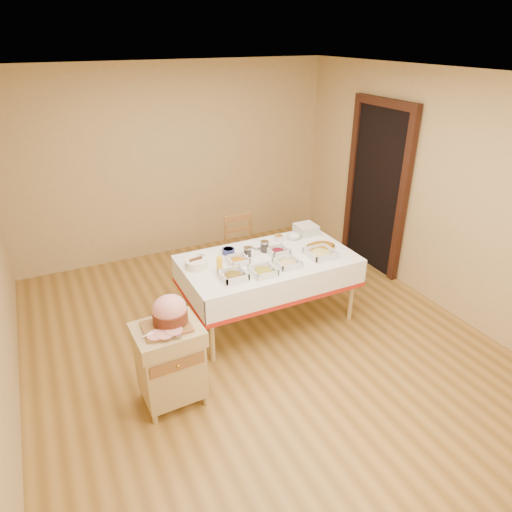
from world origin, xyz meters
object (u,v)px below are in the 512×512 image
at_px(ham_on_board, 169,313).
at_px(plate_stack, 306,229).
at_px(preserve_jar_left, 248,252).
at_px(mustard_bottle, 220,264).
at_px(butcher_cart, 170,360).
at_px(dining_chair, 243,250).
at_px(bread_basket, 196,264).
at_px(dining_table, 268,271).
at_px(preserve_jar_right, 265,247).
at_px(brass_platter, 320,247).

xyz_separation_m(ham_on_board, plate_stack, (1.98, 1.11, -0.06)).
bearing_deg(preserve_jar_left, mustard_bottle, -154.99).
bearing_deg(butcher_cart, mustard_bottle, 43.46).
height_order(butcher_cart, dining_chair, dining_chair).
distance_m(ham_on_board, bread_basket, 1.02).
relative_size(dining_table, mustard_bottle, 9.42).
distance_m(preserve_jar_left, plate_stack, 0.91).
xyz_separation_m(preserve_jar_right, bread_basket, (-0.79, -0.02, -0.01)).
height_order(dining_table, butcher_cart, butcher_cart).
distance_m(butcher_cart, bread_basket, 1.13).
bearing_deg(ham_on_board, bread_basket, 58.56).
bearing_deg(brass_platter, ham_on_board, -160.24).
height_order(dining_table, preserve_jar_left, preserve_jar_left).
distance_m(dining_chair, ham_on_board, 2.15).
xyz_separation_m(butcher_cart, brass_platter, (1.95, 0.72, 0.35)).
height_order(butcher_cart, bread_basket, bread_basket).
xyz_separation_m(bread_basket, brass_platter, (1.38, -0.18, -0.02)).
relative_size(plate_stack, brass_platter, 0.68).
height_order(preserve_jar_right, brass_platter, preserve_jar_right).
bearing_deg(bread_basket, dining_chair, 40.62).
height_order(mustard_bottle, bread_basket, mustard_bottle).
height_order(preserve_jar_left, plate_stack, plate_stack).
bearing_deg(dining_chair, preserve_jar_right, -94.53).
relative_size(dining_chair, mustard_bottle, 4.59).
bearing_deg(dining_table, brass_platter, -4.77).
bearing_deg(butcher_cart, preserve_jar_right, 34.14).
height_order(dining_table, ham_on_board, ham_on_board).
bearing_deg(brass_platter, mustard_bottle, -179.79).
xyz_separation_m(dining_table, preserve_jar_right, (0.04, 0.16, 0.22)).
xyz_separation_m(butcher_cart, mustard_bottle, (0.75, 0.71, 0.41)).
distance_m(butcher_cart, ham_on_board, 0.45).
bearing_deg(mustard_bottle, dining_table, 5.63).
xyz_separation_m(dining_table, preserve_jar_left, (-0.18, 0.13, 0.21)).
bearing_deg(dining_chair, brass_platter, -59.83).
distance_m(butcher_cart, dining_chair, 2.16).
relative_size(preserve_jar_left, plate_stack, 0.46).
height_order(dining_table, bread_basket, bread_basket).
relative_size(dining_table, butcher_cart, 2.38).
distance_m(preserve_jar_left, preserve_jar_right, 0.22).
relative_size(dining_table, preserve_jar_left, 16.93).
height_order(butcher_cart, preserve_jar_left, preserve_jar_left).
distance_m(preserve_jar_right, plate_stack, 0.69).
bearing_deg(ham_on_board, dining_table, 29.87).
relative_size(butcher_cart, dining_chair, 0.86).
relative_size(dining_chair, ham_on_board, 2.21).
distance_m(mustard_bottle, plate_stack, 1.34).
bearing_deg(ham_on_board, plate_stack, 29.23).
distance_m(ham_on_board, plate_stack, 2.27).
distance_m(butcher_cart, preserve_jar_right, 1.69).
bearing_deg(dining_table, preserve_jar_right, 75.95).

